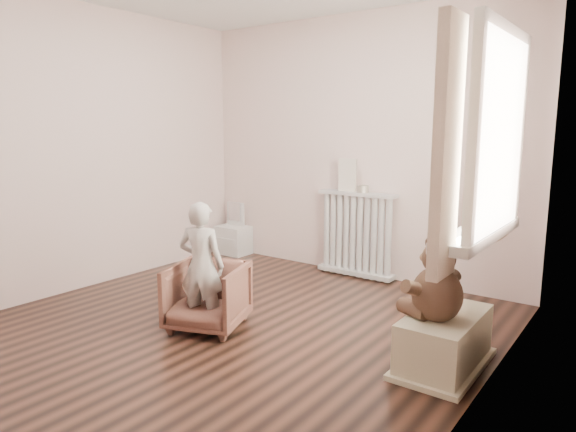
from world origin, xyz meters
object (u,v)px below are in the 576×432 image
Objects in this scene: armchair at (207,296)px; plush_cat at (483,210)px; teddy_bear at (438,268)px; toy_vanity at (233,231)px; toy_bench at (445,336)px; child at (202,266)px; radiator at (356,239)px.

plush_cat reaches higher than armchair.
teddy_bear is 0.46m from plush_cat.
toy_vanity is 3.37m from toy_bench.
toy_bench is 0.83m from plush_cat.
child is at bearing -163.96° from toy_bench.
armchair is at bearing -52.60° from toy_vanity.
child is at bearing -146.28° from teddy_bear.
radiator is 1.75× the size of teddy_bear.
toy_vanity reaches higher than armchair.
armchair is 1.71m from toy_bench.
plush_cat reaches higher than child.
plush_cat reaches higher than toy_bench.
toy_vanity is at bearing 174.64° from teddy_bear.
toy_bench is 1.49× the size of teddy_bear.
teddy_bear is (1.39, -1.55, 0.28)m from radiator.
toy_bench is 2.92× the size of plush_cat.
child is at bearing -110.47° from armchair.
toy_vanity is 0.64× the size of child.
teddy_bear is at bearing -109.17° from plush_cat.
armchair is at bearing -97.41° from radiator.
armchair is 1.72m from teddy_bear.
toy_vanity is at bearing 155.33° from toy_bench.
child reaches higher than teddy_bear.
plush_cat is at bearing 81.18° from teddy_bear.
armchair is 0.74× the size of toy_bench.
toy_vanity is 2.31m from armchair.
toy_vanity is at bearing 169.71° from plush_cat.
teddy_bear is at bearing -26.57° from toy_vanity.
radiator reaches higher than toy_vanity.
radiator reaches higher than armchair.
child is 1.93× the size of teddy_bear.
armchair is at bearing -165.57° from toy_bench.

